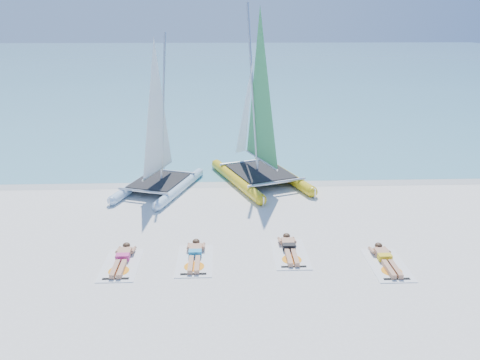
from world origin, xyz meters
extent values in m
plane|color=white|center=(0.00, 0.00, 0.00)|extent=(140.00, 140.00, 0.00)
cube|color=#79B5CA|center=(0.00, 63.00, 0.01)|extent=(140.00, 115.00, 0.01)
cube|color=beige|center=(0.00, 5.50, 0.00)|extent=(140.00, 1.40, 0.01)
cylinder|color=#BFDDFB|center=(-3.03, 4.98, 0.18)|extent=(1.67, 3.96, 0.36)
cone|color=#BFDDFB|center=(-2.29, 7.10, 0.18)|extent=(0.49, 0.60, 0.34)
cylinder|color=#BFDDFB|center=(-1.31, 4.39, 0.18)|extent=(1.67, 3.96, 0.36)
cone|color=#BFDDFB|center=(-0.58, 6.50, 0.18)|extent=(0.49, 0.60, 0.34)
cube|color=black|center=(-2.17, 4.68, 0.39)|extent=(2.38, 2.68, 0.03)
cylinder|color=silver|center=(-1.93, 5.37, 3.18)|extent=(0.43, 1.04, 5.60)
cylinder|color=yellow|center=(0.92, 5.12, 0.21)|extent=(2.09, 4.67, 0.43)
cone|color=yellow|center=(-0.01, 7.61, 0.21)|extent=(0.60, 0.72, 0.41)
cylinder|color=yellow|center=(2.94, 5.87, 0.21)|extent=(2.09, 4.67, 0.43)
cone|color=yellow|center=(2.01, 8.36, 0.21)|extent=(0.60, 0.72, 0.41)
cube|color=black|center=(1.93, 5.49, 0.46)|extent=(2.87, 3.21, 0.03)
cylinder|color=silver|center=(1.63, 6.30, 3.78)|extent=(0.54, 1.22, 6.65)
cube|color=white|center=(-2.47, -1.36, 0.01)|extent=(1.00, 1.85, 0.02)
cube|color=tan|center=(-2.47, -0.93, 0.12)|extent=(0.36, 0.55, 0.17)
cube|color=#CB2F7E|center=(-2.47, -1.13, 0.12)|extent=(0.37, 0.22, 0.17)
cube|color=tan|center=(-2.47, -1.73, 0.09)|extent=(0.31, 0.85, 0.13)
sphere|color=tan|center=(-2.47, -0.56, 0.16)|extent=(0.21, 0.21, 0.21)
ellipsoid|color=#3B2515|center=(-2.47, -0.55, 0.20)|extent=(0.22, 0.24, 0.15)
cube|color=white|center=(-0.45, -1.20, 0.01)|extent=(1.00, 1.85, 0.02)
cube|color=tan|center=(-0.45, -0.77, 0.12)|extent=(0.36, 0.55, 0.17)
cube|color=#2592C6|center=(-0.45, -0.97, 0.12)|extent=(0.37, 0.22, 0.17)
cube|color=tan|center=(-0.45, -1.57, 0.09)|extent=(0.31, 0.85, 0.13)
sphere|color=tan|center=(-0.45, -0.40, 0.16)|extent=(0.21, 0.21, 0.21)
ellipsoid|color=#3B2515|center=(-0.45, -0.39, 0.20)|extent=(0.22, 0.24, 0.15)
cube|color=white|center=(2.30, -0.91, 0.01)|extent=(1.00, 1.85, 0.02)
cube|color=tan|center=(2.30, -0.48, 0.12)|extent=(0.36, 0.55, 0.17)
cube|color=black|center=(2.30, -0.68, 0.12)|extent=(0.37, 0.22, 0.17)
cube|color=tan|center=(2.30, -1.28, 0.09)|extent=(0.31, 0.85, 0.13)
sphere|color=tan|center=(2.30, -0.11, 0.16)|extent=(0.21, 0.21, 0.21)
ellipsoid|color=#3B2515|center=(2.30, -0.10, 0.20)|extent=(0.22, 0.24, 0.15)
cube|color=white|center=(4.91, -1.65, 0.01)|extent=(1.00, 1.85, 0.02)
cube|color=tan|center=(4.91, -1.22, 0.12)|extent=(0.36, 0.55, 0.17)
cube|color=yellow|center=(4.91, -1.42, 0.12)|extent=(0.37, 0.22, 0.17)
cube|color=tan|center=(4.91, -2.02, 0.09)|extent=(0.31, 0.85, 0.13)
sphere|color=tan|center=(4.91, -0.85, 0.16)|extent=(0.21, 0.21, 0.21)
ellipsoid|color=#3B2515|center=(4.91, -0.84, 0.20)|extent=(0.22, 0.24, 0.15)
camera|label=1|loc=(0.39, -12.95, 6.50)|focal=35.00mm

